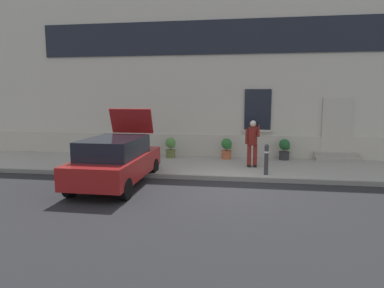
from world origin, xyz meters
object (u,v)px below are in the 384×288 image
object	(u,v)px
planter_olive	(171,147)
planter_charcoal	(285,149)
bollard_near_person	(266,158)
person_on_phone	(252,141)
planter_terracotta	(227,148)
planter_cream	(120,145)
hatchback_car_red	(116,160)

from	to	relation	value
planter_olive	planter_charcoal	distance (m)	4.76
bollard_near_person	planter_olive	bearing A→B (deg)	145.58
person_on_phone	planter_terracotta	size ratio (longest dim) A/B	2.03
bollard_near_person	planter_charcoal	size ratio (longest dim) A/B	1.22
person_on_phone	planter_olive	bearing A→B (deg)	159.83
person_on_phone	planter_cream	distance (m)	6.05
person_on_phone	planter_cream	bearing A→B (deg)	166.72
planter_terracotta	planter_olive	bearing A→B (deg)	-178.09
person_on_phone	planter_charcoal	xyz separation A→B (m)	(1.37, 1.72, -0.54)
hatchback_car_red	planter_cream	size ratio (longest dim) A/B	4.74
bollard_near_person	planter_charcoal	world-z (taller)	bollard_near_person
bollard_near_person	planter_olive	size ratio (longest dim) A/B	1.22
planter_cream	bollard_near_person	bearing A→B (deg)	-24.91
hatchback_car_red	planter_charcoal	bearing A→B (deg)	37.77
hatchback_car_red	planter_cream	distance (m)	4.63
person_on_phone	planter_charcoal	world-z (taller)	person_on_phone
planter_olive	planter_charcoal	size ratio (longest dim) A/B	1.00
bollard_near_person	planter_olive	world-z (taller)	bollard_near_person
person_on_phone	planter_terracotta	bearing A→B (deg)	126.36
planter_olive	planter_charcoal	bearing A→B (deg)	2.66
person_on_phone	planter_olive	size ratio (longest dim) A/B	2.03
bollard_near_person	planter_terracotta	size ratio (longest dim) A/B	1.22
person_on_phone	planter_charcoal	bearing A→B (deg)	55.15
planter_cream	planter_terracotta	distance (m)	4.76
hatchback_car_red	person_on_phone	bearing A→B (deg)	31.74
hatchback_car_red	planter_cream	bearing A→B (deg)	109.54
planter_terracotta	planter_charcoal	bearing A→B (deg)	3.41
person_on_phone	planter_olive	world-z (taller)	person_on_phone
person_on_phone	bollard_near_person	bearing A→B (deg)	-65.22
planter_cream	planter_olive	xyz separation A→B (m)	(2.38, -0.26, 0.00)
hatchback_car_red	bollard_near_person	bearing A→B (deg)	17.71
hatchback_car_red	planter_olive	bearing A→B (deg)	78.59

